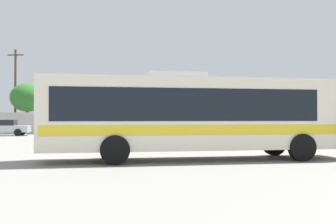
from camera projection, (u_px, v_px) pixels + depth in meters
ground_plane at (140, 144)px, 25.63m from camera, size 300.00×300.00×0.00m
perimeter_wall at (123, 123)px, 43.05m from camera, size 80.00×0.30×2.19m
coach_bus_cream_yellow at (195, 113)px, 16.05m from camera, size 12.10×2.81×3.39m
parked_car_leftmost_silver at (4, 127)px, 37.71m from camera, size 4.47×2.08×1.47m
parked_car_second_grey at (70, 127)px, 38.58m from camera, size 4.55×2.28×1.53m
parked_car_third_maroon at (136, 127)px, 39.31m from camera, size 4.27×2.18×1.45m
utility_pole_near at (15, 89)px, 44.64m from camera, size 1.76×0.65×9.11m
roadside_tree_left at (27, 98)px, 44.60m from camera, size 3.66×3.66×5.42m
roadside_tree_midleft at (92, 93)px, 48.49m from camera, size 5.15×5.15×6.76m
roadside_tree_midright at (192, 94)px, 51.41m from camera, size 3.44×3.44×6.14m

